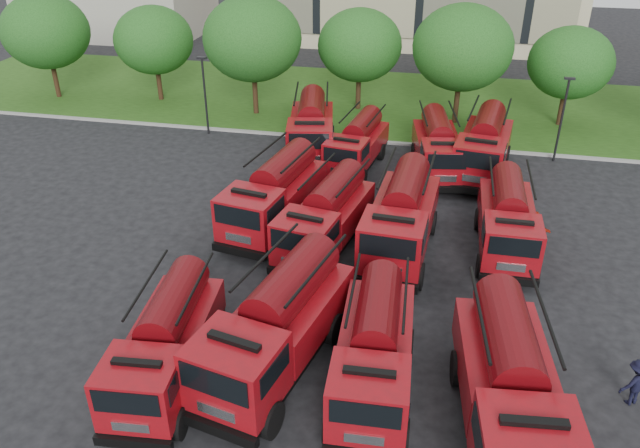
{
  "coord_description": "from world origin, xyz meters",
  "views": [
    {
      "loc": [
        5.31,
        -19.59,
        15.17
      ],
      "look_at": [
        0.45,
        3.58,
        1.8
      ],
      "focal_mm": 35.0,
      "sensor_mm": 36.0,
      "label": 1
    }
  ],
  "objects_px": {
    "fire_truck_3": "(510,387)",
    "fire_truck_6": "(401,217)",
    "fire_truck_5": "(326,217)",
    "firefighter_2": "(513,432)",
    "fire_truck_10": "(438,147)",
    "firefighter_5": "(530,244)",
    "fire_truck_1": "(277,325)",
    "fire_truck_2": "(374,350)",
    "firefighter_4": "(301,265)",
    "firefighter_0": "(368,430)",
    "fire_truck_9": "(357,144)",
    "firefighter_3": "(629,402)",
    "firefighter_1": "(379,430)",
    "fire_truck_11": "(484,146)",
    "fire_truck_0": "(167,342)",
    "fire_truck_8": "(311,128)",
    "fire_truck_7": "(507,220)",
    "fire_truck_4": "(274,194)"
  },
  "relations": [
    {
      "from": "fire_truck_1",
      "to": "fire_truck_4",
      "type": "xyz_separation_m",
      "value": [
        -2.76,
        9.65,
        -0.08
      ]
    },
    {
      "from": "fire_truck_4",
      "to": "firefighter_0",
      "type": "relative_size",
      "value": 4.76
    },
    {
      "from": "fire_truck_5",
      "to": "firefighter_4",
      "type": "distance_m",
      "value": 2.45
    },
    {
      "from": "fire_truck_2",
      "to": "fire_truck_7",
      "type": "relative_size",
      "value": 1.02
    },
    {
      "from": "firefighter_0",
      "to": "fire_truck_1",
      "type": "bearing_deg",
      "value": 105.38
    },
    {
      "from": "fire_truck_3",
      "to": "firefighter_5",
      "type": "bearing_deg",
      "value": 75.31
    },
    {
      "from": "fire_truck_5",
      "to": "firefighter_0",
      "type": "distance_m",
      "value": 11.1
    },
    {
      "from": "fire_truck_3",
      "to": "firefighter_0",
      "type": "distance_m",
      "value": 4.53
    },
    {
      "from": "fire_truck_8",
      "to": "fire_truck_9",
      "type": "bearing_deg",
      "value": -34.72
    },
    {
      "from": "firefighter_2",
      "to": "fire_truck_1",
      "type": "bearing_deg",
      "value": 57.78
    },
    {
      "from": "fire_truck_6",
      "to": "firefighter_0",
      "type": "distance_m",
      "value": 11.0
    },
    {
      "from": "fire_truck_0",
      "to": "fire_truck_5",
      "type": "height_order",
      "value": "fire_truck_5"
    },
    {
      "from": "fire_truck_1",
      "to": "fire_truck_6",
      "type": "height_order",
      "value": "fire_truck_1"
    },
    {
      "from": "fire_truck_10",
      "to": "firefighter_4",
      "type": "distance_m",
      "value": 12.47
    },
    {
      "from": "firefighter_2",
      "to": "firefighter_4",
      "type": "xyz_separation_m",
      "value": [
        -8.65,
        7.88,
        0.0
      ]
    },
    {
      "from": "fire_truck_3",
      "to": "fire_truck_6",
      "type": "bearing_deg",
      "value": 106.63
    },
    {
      "from": "fire_truck_1",
      "to": "fire_truck_9",
      "type": "bearing_deg",
      "value": 102.46
    },
    {
      "from": "fire_truck_1",
      "to": "fire_truck_11",
      "type": "distance_m",
      "value": 19.35
    },
    {
      "from": "fire_truck_10",
      "to": "firefighter_0",
      "type": "height_order",
      "value": "fire_truck_10"
    },
    {
      "from": "fire_truck_0",
      "to": "firefighter_0",
      "type": "bearing_deg",
      "value": -12.97
    },
    {
      "from": "firefighter_4",
      "to": "fire_truck_5",
      "type": "bearing_deg",
      "value": -67.74
    },
    {
      "from": "fire_truck_5",
      "to": "firefighter_2",
      "type": "height_order",
      "value": "fire_truck_5"
    },
    {
      "from": "fire_truck_1",
      "to": "fire_truck_6",
      "type": "bearing_deg",
      "value": 80.9
    },
    {
      "from": "firefighter_1",
      "to": "firefighter_2",
      "type": "xyz_separation_m",
      "value": [
        4.11,
        0.78,
        0.0
      ]
    },
    {
      "from": "fire_truck_2",
      "to": "firefighter_2",
      "type": "height_order",
      "value": "fire_truck_2"
    },
    {
      "from": "fire_truck_3",
      "to": "fire_truck_6",
      "type": "xyz_separation_m",
      "value": [
        -4.17,
        9.94,
        -0.02
      ]
    },
    {
      "from": "fire_truck_5",
      "to": "firefighter_4",
      "type": "bearing_deg",
      "value": -104.38
    },
    {
      "from": "fire_truck_3",
      "to": "fire_truck_5",
      "type": "height_order",
      "value": "fire_truck_3"
    },
    {
      "from": "fire_truck_1",
      "to": "fire_truck_8",
      "type": "bearing_deg",
      "value": 111.69
    },
    {
      "from": "fire_truck_8",
      "to": "fire_truck_10",
      "type": "xyz_separation_m",
      "value": [
        7.65,
        -1.1,
        -0.14
      ]
    },
    {
      "from": "fire_truck_9",
      "to": "firefighter_4",
      "type": "xyz_separation_m",
      "value": [
        -0.77,
        -10.88,
        -1.47
      ]
    },
    {
      "from": "fire_truck_0",
      "to": "fire_truck_7",
      "type": "xyz_separation_m",
      "value": [
        11.54,
        10.98,
        0.02
      ]
    },
    {
      "from": "fire_truck_10",
      "to": "fire_truck_2",
      "type": "bearing_deg",
      "value": -103.44
    },
    {
      "from": "firefighter_1",
      "to": "firefighter_2",
      "type": "bearing_deg",
      "value": 13.25
    },
    {
      "from": "fire_truck_10",
      "to": "firefighter_0",
      "type": "distance_m",
      "value": 19.98
    },
    {
      "from": "fire_truck_7",
      "to": "fire_truck_8",
      "type": "bearing_deg",
      "value": 140.21
    },
    {
      "from": "fire_truck_6",
      "to": "firefighter_0",
      "type": "height_order",
      "value": "fire_truck_6"
    },
    {
      "from": "fire_truck_6",
      "to": "firefighter_0",
      "type": "relative_size",
      "value": 4.77
    },
    {
      "from": "fire_truck_2",
      "to": "firefighter_4",
      "type": "xyz_separation_m",
      "value": [
        -4.1,
        6.8,
        -1.58
      ]
    },
    {
      "from": "fire_truck_0",
      "to": "fire_truck_6",
      "type": "bearing_deg",
      "value": 50.08
    },
    {
      "from": "fire_truck_7",
      "to": "firefighter_0",
      "type": "relative_size",
      "value": 4.21
    },
    {
      "from": "fire_truck_9",
      "to": "firefighter_5",
      "type": "xyz_separation_m",
      "value": [
        9.29,
        -7.0,
        -1.47
      ]
    },
    {
      "from": "fire_truck_6",
      "to": "fire_truck_11",
      "type": "distance_m",
      "value": 10.11
    },
    {
      "from": "fire_truck_9",
      "to": "firefighter_3",
      "type": "xyz_separation_m",
      "value": [
        11.69,
        -16.68,
        -1.47
      ]
    },
    {
      "from": "fire_truck_1",
      "to": "fire_truck_2",
      "type": "relative_size",
      "value": 1.17
    },
    {
      "from": "fire_truck_10",
      "to": "fire_truck_11",
      "type": "height_order",
      "value": "fire_truck_11"
    },
    {
      "from": "fire_truck_8",
      "to": "firefighter_0",
      "type": "xyz_separation_m",
      "value": [
        6.49,
        -20.99,
        -1.72
      ]
    },
    {
      "from": "fire_truck_10",
      "to": "firefighter_5",
      "type": "distance_m",
      "value": 8.77
    },
    {
      "from": "fire_truck_8",
      "to": "fire_truck_5",
      "type": "bearing_deg",
      "value": -84.58
    },
    {
      "from": "fire_truck_3",
      "to": "fire_truck_5",
      "type": "bearing_deg",
      "value": 122.22
    }
  ]
}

